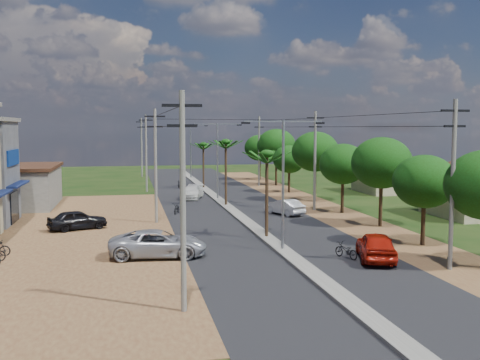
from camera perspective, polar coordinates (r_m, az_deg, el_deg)
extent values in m
plane|color=black|center=(34.49, 4.34, -7.28)|extent=(160.00, 160.00, 0.00)
cube|color=black|center=(48.85, -0.43, -3.50)|extent=(12.00, 110.00, 0.04)
cube|color=#605E56|center=(51.75, -1.06, -2.92)|extent=(1.00, 90.00, 0.18)
cube|color=brown|center=(41.50, -19.35, -5.39)|extent=(18.00, 46.00, 0.04)
cube|color=brown|center=(51.13, 8.98, -3.17)|extent=(5.00, 90.00, 0.03)
cube|color=#101B46|center=(47.36, -21.58, -0.40)|extent=(0.80, 5.40, 0.15)
cube|color=black|center=(47.63, -21.93, -2.56)|extent=(0.10, 3.00, 2.40)
cube|color=navy|center=(47.27, -22.05, 2.13)|extent=(0.12, 4.20, 1.20)
cube|color=#605E56|center=(57.91, -23.11, -0.76)|extent=(10.00, 10.00, 3.60)
cube|color=black|center=(57.74, -23.18, 1.21)|extent=(10.40, 10.40, 0.30)
cube|color=#958B65|center=(51.78, 23.00, -1.60)|extent=(7.00, 7.00, 3.30)
cube|color=#958B65|center=(67.76, 15.11, 0.18)|extent=(7.00, 7.00, 3.30)
cylinder|color=black|center=(37.70, 18.13, -3.47)|extent=(0.28, 0.28, 3.85)
ellipsoid|color=black|center=(37.44, 18.23, -0.14)|extent=(4.00, 4.00, 3.40)
cylinder|color=black|center=(43.99, 14.11, -1.68)|extent=(0.28, 0.28, 4.55)
ellipsoid|color=black|center=(43.75, 14.19, 1.70)|extent=(4.60, 4.60, 3.91)
cylinder|color=black|center=(50.27, 10.37, -1.02)|extent=(0.28, 0.28, 4.06)
ellipsoid|color=black|center=(50.07, 10.42, 1.62)|extent=(4.20, 4.20, 3.57)
cylinder|color=black|center=(57.76, 7.63, 0.18)|extent=(0.28, 0.28, 4.76)
ellipsoid|color=black|center=(57.59, 7.66, 2.88)|extent=(4.80, 4.80, 4.08)
cylinder|color=black|center=(65.29, 5.01, 0.30)|extent=(0.28, 0.28, 3.64)
ellipsoid|color=black|center=(65.14, 5.02, 2.13)|extent=(3.80, 3.80, 3.23)
cylinder|color=black|center=(73.08, 3.70, 1.34)|extent=(0.28, 0.28, 4.90)
ellipsoid|color=black|center=(72.94, 3.71, 3.54)|extent=(5.00, 5.00, 4.25)
cylinder|color=black|center=(80.76, 2.02, 1.53)|extent=(0.28, 0.28, 4.34)
ellipsoid|color=black|center=(80.63, 2.02, 3.29)|extent=(4.40, 4.40, 3.74)
cylinder|color=black|center=(37.81, 2.73, -1.69)|extent=(0.22, 0.22, 5.80)
cylinder|color=black|center=(53.37, -1.45, 0.58)|extent=(0.22, 0.22, 6.20)
cylinder|color=black|center=(69.17, -3.73, 1.37)|extent=(0.22, 0.22, 5.50)
cylinder|color=gray|center=(33.84, 4.39, -0.65)|extent=(0.16, 0.16, 8.00)
cube|color=gray|center=(34.01, 6.40, 5.94)|extent=(2.40, 0.08, 0.08)
cube|color=gray|center=(33.36, 2.44, 5.98)|extent=(2.40, 0.08, 0.08)
cube|color=black|center=(34.36, 8.15, 5.75)|extent=(0.50, 0.18, 0.12)
cube|color=black|center=(33.11, 0.59, 5.82)|extent=(0.50, 0.18, 0.12)
cylinder|color=gray|center=(58.22, -2.30, 1.86)|extent=(0.16, 0.16, 8.00)
cube|color=gray|center=(58.32, -1.14, 5.71)|extent=(2.40, 0.08, 0.08)
cube|color=gray|center=(57.94, -3.49, 5.70)|extent=(2.40, 0.08, 0.08)
cube|color=black|center=(58.52, -0.08, 5.61)|extent=(0.50, 0.18, 0.12)
cube|color=black|center=(57.80, -4.58, 5.59)|extent=(0.50, 0.18, 0.12)
cylinder|color=gray|center=(82.97, -5.03, 2.88)|extent=(0.16, 0.16, 8.00)
cube|color=gray|center=(83.04, -4.22, 5.58)|extent=(2.40, 0.08, 0.08)
cube|color=gray|center=(82.78, -5.88, 5.57)|extent=(2.40, 0.08, 0.08)
cube|color=black|center=(83.19, -3.47, 5.52)|extent=(0.50, 0.18, 0.12)
cube|color=black|center=(82.68, -6.64, 5.49)|extent=(0.50, 0.18, 0.12)
cylinder|color=#605E56|center=(22.70, -5.82, -2.34)|extent=(0.24, 0.24, 9.00)
cube|color=black|center=(22.51, -5.92, 7.54)|extent=(1.60, 0.12, 0.12)
cube|color=black|center=(22.50, -5.90, 5.51)|extent=(1.20, 0.12, 0.12)
cylinder|color=#605E56|center=(44.55, -8.57, 1.39)|extent=(0.24, 0.24, 9.00)
cube|color=black|center=(44.45, -8.64, 6.41)|extent=(1.60, 0.12, 0.12)
cube|color=black|center=(44.44, -8.63, 5.38)|extent=(1.20, 0.12, 0.12)
cylinder|color=#605E56|center=(66.50, -9.51, 2.66)|extent=(0.24, 0.24, 9.00)
cube|color=black|center=(66.43, -9.56, 6.02)|extent=(1.60, 0.12, 0.12)
cube|color=black|center=(66.43, -9.55, 5.33)|extent=(1.20, 0.12, 0.12)
cylinder|color=#605E56|center=(87.47, -9.96, 3.28)|extent=(0.24, 0.24, 9.00)
cube|color=black|center=(87.42, -10.01, 5.83)|extent=(1.60, 0.12, 0.12)
cube|color=black|center=(87.42, -10.00, 5.31)|extent=(1.20, 0.12, 0.12)
cylinder|color=#605E56|center=(31.35, 20.79, -0.54)|extent=(0.24, 0.24, 9.00)
cube|color=black|center=(31.22, 21.02, 6.59)|extent=(1.60, 0.12, 0.12)
cube|color=black|center=(31.21, 20.98, 5.13)|extent=(1.20, 0.12, 0.12)
cylinder|color=#605E56|center=(51.27, 7.62, 1.91)|extent=(0.24, 0.24, 9.00)
cube|color=black|center=(51.19, 7.67, 6.27)|extent=(1.60, 0.12, 0.12)
cube|color=black|center=(51.18, 7.66, 5.38)|extent=(1.20, 0.12, 0.12)
cylinder|color=#605E56|center=(72.40, 1.95, 2.94)|extent=(0.24, 0.24, 9.00)
cube|color=black|center=(72.34, 1.96, 6.03)|extent=(1.60, 0.12, 0.12)
cube|color=black|center=(72.34, 1.95, 5.39)|extent=(1.20, 0.12, 0.12)
imported|color=#9D1408|center=(32.89, 13.65, -6.59)|extent=(3.24, 5.13, 1.63)
imported|color=#9C9DA4|center=(48.58, 4.55, -2.79)|extent=(2.92, 4.27, 1.33)
imported|color=beige|center=(59.51, -4.88, -1.28)|extent=(3.26, 5.10, 1.38)
imported|color=#9C9DA4|center=(33.08, -8.31, -6.47)|extent=(5.86, 3.12, 1.57)
imported|color=black|center=(43.13, -16.19, -3.94)|extent=(4.60, 3.20, 1.45)
imported|color=black|center=(33.03, 10.72, -7.10)|extent=(1.22, 1.85, 0.92)
imported|color=black|center=(49.28, -6.42, -2.92)|extent=(1.14, 1.93, 0.96)
imported|color=black|center=(69.70, -6.24, -0.48)|extent=(0.49, 1.66, 0.99)
cube|color=#960D41|center=(34.85, -9.29, -6.40)|extent=(0.52, 1.08, 0.95)
cylinder|color=black|center=(34.39, -9.25, -6.97)|extent=(0.04, 0.04, 0.47)
cylinder|color=black|center=(35.41, -9.31, -6.61)|extent=(0.04, 0.04, 0.47)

